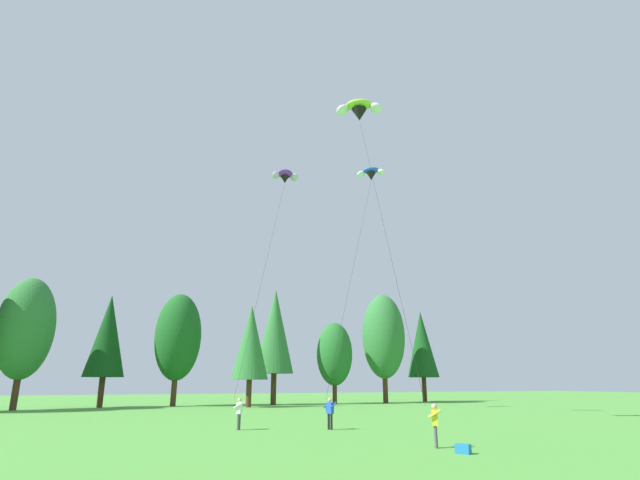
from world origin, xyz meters
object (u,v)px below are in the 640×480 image
parafoil_kite_high_purple (285,177)px  picnic_cooler (463,449)px  parafoil_kite_far_lime_white (359,110)px  parafoil_kite_mid_blue_white (371,174)px  kite_flyer_near (239,411)px  kite_flyer_far (435,422)px  kite_flyer_mid (330,411)px

parafoil_kite_high_purple → picnic_cooler: (-2.99, -29.60, -23.15)m
parafoil_kite_far_lime_white → parafoil_kite_mid_blue_white: bearing=55.3°
kite_flyer_near → kite_flyer_far: bearing=-63.7°
kite_flyer_mid → kite_flyer_far: bearing=-86.1°
kite_flyer_far → parafoil_kite_high_purple: parafoil_kite_high_purple is taller
parafoil_kite_mid_blue_white → parafoil_kite_far_lime_white: size_ratio=0.92×
kite_flyer_near → kite_flyer_far: same height
parafoil_kite_mid_blue_white → parafoil_kite_high_purple: bearing=118.7°
kite_flyer_near → parafoil_kite_high_purple: size_ratio=0.08×
parafoil_kite_high_purple → picnic_cooler: 37.69m
kite_flyer_mid → picnic_cooler: kite_flyer_mid is taller
kite_flyer_near → picnic_cooler: 13.66m
kite_flyer_near → parafoil_kite_high_purple: parafoil_kite_high_purple is taller
kite_flyer_near → kite_flyer_mid: bearing=-21.6°
parafoil_kite_mid_blue_white → picnic_cooler: size_ratio=38.09×
kite_flyer_far → picnic_cooler: bearing=-93.0°
kite_flyer_mid → parafoil_kite_far_lime_white: bearing=34.8°
kite_flyer_far → parafoil_kite_far_lime_white: size_ratio=0.08×
parafoil_kite_high_purple → kite_flyer_mid: bearing=-100.6°
kite_flyer_far → picnic_cooler: size_ratio=3.25×
kite_flyer_mid → parafoil_kite_mid_blue_white: 23.63m
kite_flyer_near → picnic_cooler: size_ratio=3.25×
kite_flyer_near → parafoil_kite_mid_blue_white: (13.31, 7.74, 19.80)m
kite_flyer_mid → kite_flyer_far: (0.62, -8.95, 0.00)m
parafoil_kite_high_purple → parafoil_kite_far_lime_white: (0.21, -16.28, -0.96)m
kite_flyer_mid → picnic_cooler: size_ratio=3.25×
picnic_cooler → kite_flyer_mid: bearing=-31.1°
kite_flyer_near → parafoil_kite_far_lime_white: size_ratio=0.08×
kite_flyer_far → parafoil_kite_mid_blue_white: size_ratio=0.09×
kite_flyer_far → parafoil_kite_high_purple: 35.79m
parafoil_kite_mid_blue_white → kite_flyer_mid: bearing=-131.8°
parafoil_kite_far_lime_white → picnic_cooler: parafoil_kite_far_lime_white is taller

